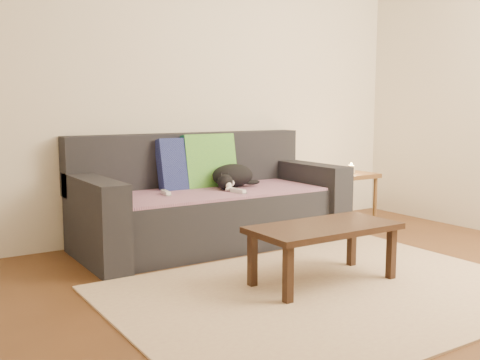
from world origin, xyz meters
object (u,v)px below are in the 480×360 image
object	(u,v)px
sofa	(209,205)
coffee_table	(324,232)
wii_remote_a	(166,193)
wii_remote_b	(238,191)
side_table	(351,182)
cat	(232,176)

from	to	relation	value
sofa	coffee_table	distance (m)	1.27
wii_remote_a	coffee_table	xyz separation A→B (m)	(0.50, -1.19, -0.13)
wii_remote_b	side_table	bearing A→B (deg)	-89.04
cat	wii_remote_b	distance (m)	0.31
wii_remote_a	wii_remote_b	xyz separation A→B (m)	(0.50, -0.21, 0.00)
wii_remote_a	wii_remote_b	world-z (taller)	same
side_table	sofa	bearing A→B (deg)	176.50
cat	wii_remote_a	size ratio (longest dim) A/B	2.86
sofa	cat	bearing A→B (deg)	-1.96
sofa	wii_remote_b	xyz separation A→B (m)	(0.09, -0.29, 0.15)
wii_remote_a	side_table	bearing A→B (deg)	-81.50
sofa	side_table	xyz separation A→B (m)	(1.44, -0.09, 0.09)
cat	wii_remote_a	xyz separation A→B (m)	(-0.62, -0.07, -0.07)
sofa	wii_remote_b	bearing A→B (deg)	-73.02
cat	wii_remote_b	bearing A→B (deg)	-119.47
sofa	wii_remote_b	world-z (taller)	sofa
wii_remote_a	cat	bearing A→B (deg)	-74.84
wii_remote_b	side_table	size ratio (longest dim) A/B	0.31
side_table	coffee_table	xyz separation A→B (m)	(-1.36, -1.18, -0.08)
cat	sofa	bearing A→B (deg)	172.33
sofa	wii_remote_a	distance (m)	0.44
sofa	coffee_table	bearing A→B (deg)	-86.22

